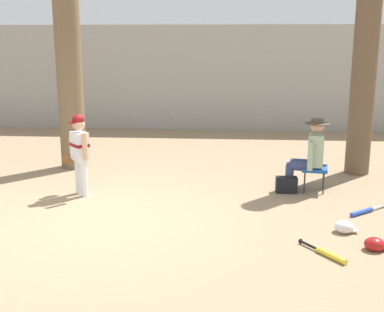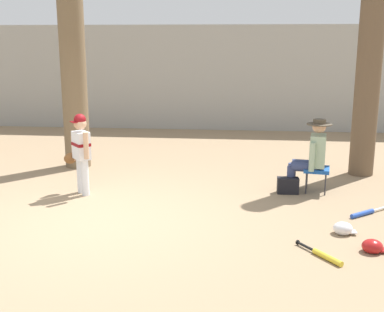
# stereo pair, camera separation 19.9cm
# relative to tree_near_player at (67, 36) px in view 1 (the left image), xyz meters

# --- Properties ---
(ground_plane) EXTENTS (60.00, 60.00, 0.00)m
(ground_plane) POSITION_rel_tree_near_player_xyz_m (1.28, -2.93, -2.51)
(ground_plane) COLOR #937A5B
(concrete_back_wall) EXTENTS (18.00, 0.36, 2.83)m
(concrete_back_wall) POSITION_rel_tree_near_player_xyz_m (1.28, 4.47, -1.09)
(concrete_back_wall) COLOR #9E9E99
(concrete_back_wall) RESTS_ON ground
(tree_near_player) EXTENTS (0.69, 0.69, 5.69)m
(tree_near_player) POSITION_rel_tree_near_player_xyz_m (0.00, 0.00, 0.00)
(tree_near_player) COLOR brown
(tree_near_player) RESTS_ON ground
(tree_behind_spectator) EXTENTS (0.63, 0.63, 4.62)m
(tree_behind_spectator) POSITION_rel_tree_near_player_xyz_m (5.41, -0.06, -0.50)
(tree_behind_spectator) COLOR brown
(tree_behind_spectator) RESTS_ON ground
(young_ballplayer) EXTENTS (0.55, 0.48, 1.31)m
(young_ballplayer) POSITION_rel_tree_near_player_xyz_m (0.65, -1.74, -1.76)
(young_ballplayer) COLOR white
(young_ballplayer) RESTS_ON ground
(folding_stool) EXTENTS (0.46, 0.46, 0.41)m
(folding_stool) POSITION_rel_tree_near_player_xyz_m (4.42, -1.27, -2.14)
(folding_stool) COLOR #194C9E
(folding_stool) RESTS_ON ground
(seated_spectator) EXTENTS (0.68, 0.54, 1.20)m
(seated_spectator) POSITION_rel_tree_near_player_xyz_m (4.32, -1.25, -1.87)
(seated_spectator) COLOR navy
(seated_spectator) RESTS_ON ground
(handbag_beside_stool) EXTENTS (0.34, 0.19, 0.26)m
(handbag_beside_stool) POSITION_rel_tree_near_player_xyz_m (3.96, -1.39, -2.38)
(handbag_beside_stool) COLOR black
(handbag_beside_stool) RESTS_ON ground
(bat_blue_youth) EXTENTS (0.62, 0.51, 0.07)m
(bat_blue_youth) POSITION_rel_tree_near_player_xyz_m (4.96, -2.32, -2.47)
(bat_blue_youth) COLOR #2347AD
(bat_blue_youth) RESTS_ON ground
(bat_yellow_trainer) EXTENTS (0.47, 0.61, 0.07)m
(bat_yellow_trainer) POSITION_rel_tree_near_player_xyz_m (4.15, -3.84, -2.47)
(bat_yellow_trainer) COLOR yellow
(bat_yellow_trainer) RESTS_ON ground
(batting_helmet_red) EXTENTS (0.29, 0.22, 0.17)m
(batting_helmet_red) POSITION_rel_tree_near_player_xyz_m (4.75, -3.61, -2.43)
(batting_helmet_red) COLOR #A81919
(batting_helmet_red) RESTS_ON ground
(batting_helmet_white) EXTENTS (0.29, 0.23, 0.17)m
(batting_helmet_white) POSITION_rel_tree_near_player_xyz_m (4.51, -3.07, -2.43)
(batting_helmet_white) COLOR silver
(batting_helmet_white) RESTS_ON ground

